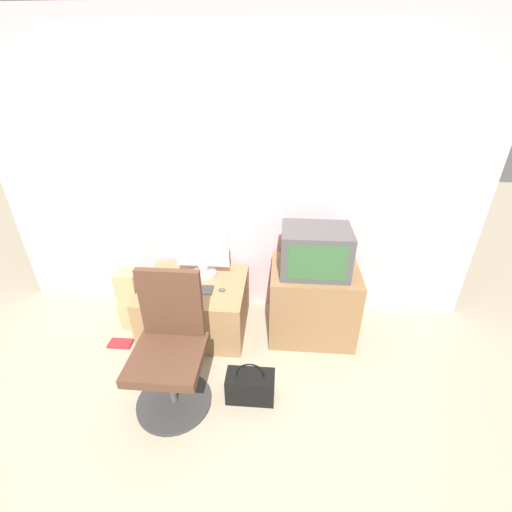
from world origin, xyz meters
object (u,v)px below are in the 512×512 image
(mouse, at_px, (222,289))
(handbag, at_px, (250,386))
(book, at_px, (121,343))
(cardboard_box_lower, at_px, (134,312))
(main_monitor, at_px, (202,255))
(crt_tv, at_px, (315,251))
(office_chair, at_px, (170,353))
(keyboard, at_px, (195,290))

(mouse, distance_m, handbag, 0.83)
(book, bearing_deg, mouse, 12.92)
(mouse, bearing_deg, cardboard_box_lower, 175.95)
(handbag, bearing_deg, main_monitor, 119.17)
(main_monitor, height_order, crt_tv, crt_tv)
(cardboard_box_lower, bearing_deg, office_chair, -51.16)
(mouse, xyz_separation_m, crt_tv, (0.77, 0.09, 0.36))
(main_monitor, relative_size, handbag, 1.38)
(handbag, bearing_deg, cardboard_box_lower, 147.97)
(keyboard, bearing_deg, book, -163.76)
(keyboard, xyz_separation_m, book, (-0.67, -0.20, -0.48))
(main_monitor, distance_m, handbag, 1.21)
(office_chair, height_order, book, office_chair)
(keyboard, height_order, mouse, mouse)
(office_chair, bearing_deg, handbag, 3.02)
(keyboard, xyz_separation_m, office_chair, (-0.02, -0.69, -0.06))
(mouse, height_order, office_chair, office_chair)
(crt_tv, bearing_deg, book, -169.89)
(main_monitor, height_order, office_chair, office_chair)
(office_chair, relative_size, handbag, 2.86)
(keyboard, distance_m, handbag, 0.93)
(mouse, bearing_deg, handbag, -65.54)
(crt_tv, xyz_separation_m, book, (-1.68, -0.30, -0.85))
(cardboard_box_lower, bearing_deg, main_monitor, 17.07)
(crt_tv, distance_m, office_chair, 1.36)
(crt_tv, height_order, office_chair, crt_tv)
(handbag, bearing_deg, office_chair, -176.98)
(cardboard_box_lower, distance_m, handbag, 1.38)
(handbag, bearing_deg, book, 159.14)
(main_monitor, relative_size, book, 2.40)
(crt_tv, height_order, book, crt_tv)
(crt_tv, xyz_separation_m, cardboard_box_lower, (-1.64, -0.03, -0.71))
(keyboard, relative_size, book, 1.55)
(main_monitor, xyz_separation_m, cardboard_box_lower, (-0.65, -0.20, -0.54))
(crt_tv, bearing_deg, keyboard, -174.12)
(book, bearing_deg, keyboard, 16.24)
(keyboard, distance_m, mouse, 0.24)
(office_chair, distance_m, cardboard_box_lower, 1.02)
(office_chair, bearing_deg, cardboard_box_lower, 128.84)
(book, bearing_deg, main_monitor, 34.08)
(main_monitor, distance_m, cardboard_box_lower, 0.87)
(main_monitor, bearing_deg, crt_tv, -9.70)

